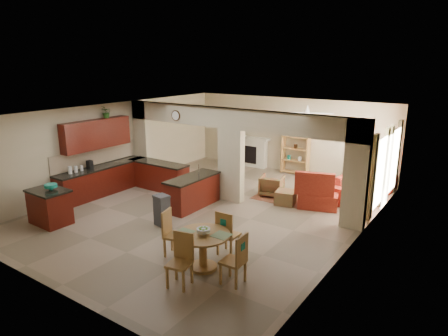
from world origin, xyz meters
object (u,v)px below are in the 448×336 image
Objects in this scene: kitchen_island at (50,207)px; sofa at (365,185)px; dining_table at (203,245)px; armchair at (272,186)px.

kitchen_island is 9.12m from sofa.
sofa reaches higher than dining_table.
sofa is at bearing -162.74° from armchair.
kitchen_island reaches higher than dining_table.
kitchen_island is at bearing -175.24° from dining_table.
kitchen_island is at bearing 41.72° from armchair.
kitchen_island is 1.52× the size of armchair.
dining_table is 6.49m from sofa.
sofa is at bearing 48.58° from kitchen_island.
dining_table is 1.58× the size of armchair.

